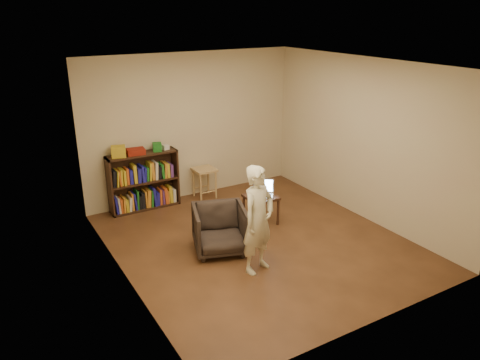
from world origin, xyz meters
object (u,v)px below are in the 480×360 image
laptop (263,191)px  stool (204,174)px  bookshelf (144,184)px  armchair (220,229)px  side_table (261,200)px  person (258,220)px

laptop → stool: bearing=143.5°
bookshelf → armchair: size_ratio=1.61×
side_table → laptop: (0.05, 0.02, 0.14)m
bookshelf → stool: bookshelf is taller
armchair → side_table: bearing=44.5°
person → laptop: bearing=35.3°
stool → laptop: 1.46m
bookshelf → armchair: bearing=-78.9°
armchair → laptop: 1.19m
side_table → person: 1.48m
bookshelf → person: size_ratio=0.82×
armchair → side_table: (1.01, 0.49, 0.05)m
armchair → person: 0.83m
bookshelf → person: 2.81m
laptop → person: person is taller
side_table → person: (-0.82, -1.19, 0.34)m
stool → laptop: size_ratio=1.32×
armchair → person: size_ratio=0.51×
bookshelf → laptop: bookshelf is taller
armchair → laptop: laptop is taller
stool → side_table: stool is taller
bookshelf → stool: 1.12m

